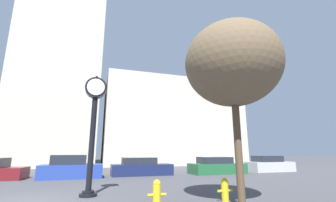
# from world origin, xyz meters

# --- Properties ---
(building_tall_tower) EXTENTS (10.16, 12.00, 28.20)m
(building_tall_tower) POSITION_xyz_m (-2.79, 24.00, 14.10)
(building_tall_tower) COLOR beige
(building_tall_tower) RESTS_ON ground_plane
(building_storefront_row) EXTENTS (19.39, 12.00, 11.83)m
(building_storefront_row) POSITION_xyz_m (12.83, 24.00, 5.91)
(building_storefront_row) COLOR beige
(building_storefront_row) RESTS_ON ground_plane
(street_clock) EXTENTS (0.88, 0.67, 4.92)m
(street_clock) POSITION_xyz_m (2.07, 0.78, 3.10)
(street_clock) COLOR black
(street_clock) RESTS_ON ground_plane
(car_blue) EXTENTS (3.92, 1.94, 1.50)m
(car_blue) POSITION_xyz_m (0.76, 7.76, 0.63)
(car_blue) COLOR #28429E
(car_blue) RESTS_ON ground_plane
(car_navy) EXTENTS (4.49, 1.78, 1.29)m
(car_navy) POSITION_xyz_m (5.59, 8.29, 0.55)
(car_navy) COLOR #19234C
(car_navy) RESTS_ON ground_plane
(car_green) EXTENTS (4.54, 2.14, 1.31)m
(car_green) POSITION_xyz_m (11.63, 7.70, 0.56)
(car_green) COLOR #236038
(car_green) RESTS_ON ground_plane
(car_silver) EXTENTS (4.09, 1.84, 1.37)m
(car_silver) POSITION_xyz_m (17.24, 8.21, 0.58)
(car_silver) COLOR #BCBCC1
(car_silver) RESTS_ON ground_plane
(fire_hydrant_near) EXTENTS (0.60, 0.26, 0.82)m
(fire_hydrant_near) POSITION_xyz_m (4.17, -1.72, 0.42)
(fire_hydrant_near) COLOR yellow
(fire_hydrant_near) RESTS_ON ground_plane
(fire_hydrant_far) EXTENTS (0.58, 0.25, 0.78)m
(fire_hydrant_far) POSITION_xyz_m (6.69, -1.59, 0.40)
(fire_hydrant_far) COLOR yellow
(fire_hydrant_far) RESTS_ON ground_plane
(bare_tree) EXTENTS (3.33, 3.33, 6.20)m
(bare_tree) POSITION_xyz_m (6.63, -2.65, 4.68)
(bare_tree) COLOR brown
(bare_tree) RESTS_ON ground_plane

